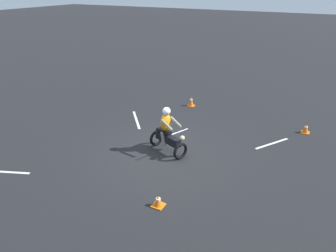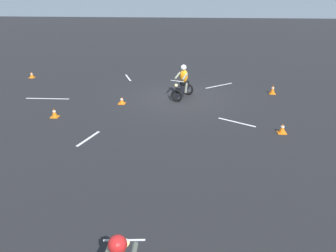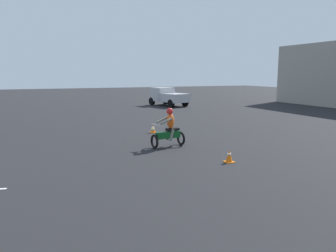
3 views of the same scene
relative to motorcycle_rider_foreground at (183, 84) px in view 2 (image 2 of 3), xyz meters
name	(u,v)px [view 2 (image 2 of 3)]	position (x,y,z in m)	size (l,w,h in m)	color
ground_plane	(180,97)	(0.14, -0.07, -0.73)	(120.00, 120.00, 0.00)	black
motorcycle_rider_foreground	(183,84)	(0.00, 0.00, 0.00)	(1.09, 1.54, 1.66)	black
traffic_cone_near_left	(54,113)	(5.21, 3.32, -0.54)	(0.32, 0.32, 0.39)	orange
traffic_cone_near_right	(282,129)	(-3.96, 4.09, -0.54)	(0.32, 0.32, 0.38)	orange
traffic_cone_mid_center	(32,75)	(9.58, -3.29, -0.55)	(0.32, 0.32, 0.37)	orange
traffic_cone_mid_left	(122,101)	(2.81, 1.24, -0.57)	(0.32, 0.32, 0.32)	orange
traffic_cone_far_right	(273,90)	(-4.60, -1.18, -0.49)	(0.32, 0.32, 0.48)	orange
lane_stripe_e	(48,99)	(6.69, 0.81, -0.72)	(0.10, 2.19, 0.01)	silver
lane_stripe_n	(88,139)	(3.08, 5.33, -0.72)	(0.10, 1.39, 0.01)	silver
lane_stripe_nw	(237,122)	(-2.38, 3.14, -0.72)	(0.10, 1.64, 0.01)	silver
lane_stripe_sw	(219,86)	(-1.91, -2.56, -0.72)	(0.10, 2.00, 0.01)	silver
lane_stripe_s	(128,78)	(3.64, -3.92, -0.72)	(0.10, 1.70, 0.01)	silver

